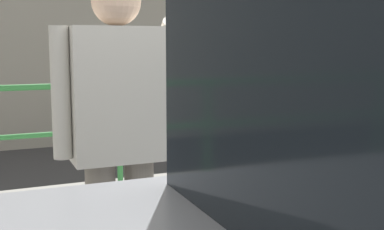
{
  "coord_description": "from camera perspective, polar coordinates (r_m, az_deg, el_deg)",
  "views": [
    {
      "loc": [
        -1.33,
        -1.96,
        1.59
      ],
      "look_at": [
        -0.25,
        0.54,
        1.2
      ],
      "focal_mm": 46.52,
      "sensor_mm": 36.0,
      "label": 1
    }
  ],
  "objects": [
    {
      "name": "parking_meter",
      "position": [
        2.73,
        5.87,
        -0.67
      ],
      "size": [
        0.16,
        0.17,
        1.49
      ],
      "rotation": [
        0.0,
        0.0,
        3.06
      ],
      "color": "slate",
      "rests_on": "sidewalk_curb"
    },
    {
      "name": "pedestrian_at_meter",
      "position": [
        2.5,
        -8.42,
        -1.83
      ],
      "size": [
        0.64,
        0.54,
        1.79
      ],
      "rotation": [
        0.0,
        0.0,
        -0.01
      ],
      "color": "slate",
      "rests_on": "sidewalk_curb"
    },
    {
      "name": "background_railing",
      "position": [
        5.21,
        -8.37,
        0.55
      ],
      "size": [
        24.06,
        0.06,
        1.08
      ],
      "color": "#2D7A38",
      "rests_on": "sidewalk_curb"
    },
    {
      "name": "backdrop_wall",
      "position": [
        8.2,
        -14.14,
        7.08
      ],
      "size": [
        32.0,
        0.5,
        2.94
      ],
      "primitive_type": "cube",
      "color": "gray",
      "rests_on": "ground"
    }
  ]
}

